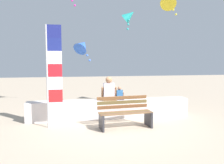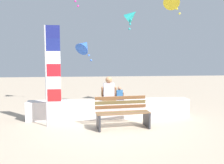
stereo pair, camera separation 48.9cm
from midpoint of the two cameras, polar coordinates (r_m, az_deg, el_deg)
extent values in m
plane|color=tan|center=(7.12, -1.33, -10.48)|extent=(40.00, 40.00, 0.00)
cube|color=silver|center=(7.84, -2.30, -6.65)|extent=(5.41, 0.50, 0.62)
cube|color=brown|center=(6.53, 1.71, -7.89)|extent=(1.55, 0.20, 0.03)
cube|color=brown|center=(6.63, 1.42, -7.68)|extent=(1.55, 0.20, 0.03)
cube|color=brown|center=(6.74, 1.14, -7.46)|extent=(1.55, 0.20, 0.03)
cube|color=brown|center=(6.84, 0.87, -7.26)|extent=(1.55, 0.20, 0.03)
cube|color=brown|center=(6.92, 0.63, -6.10)|extent=(1.55, 0.18, 0.10)
cube|color=brown|center=(6.91, 0.58, -5.01)|extent=(1.55, 0.18, 0.10)
cube|color=brown|center=(6.91, 0.53, -3.92)|extent=(1.55, 0.18, 0.10)
cube|color=#2D2D33|center=(6.58, -4.79, -9.83)|extent=(0.09, 0.53, 0.45)
cube|color=#2D2D33|center=(6.97, 6.98, -8.97)|extent=(0.09, 0.53, 0.45)
cube|color=brown|center=(7.73, -2.60, -4.01)|extent=(0.46, 0.38, 0.13)
cube|color=silver|center=(7.69, -2.61, -1.93)|extent=(0.36, 0.23, 0.44)
cylinder|color=#A0704D|center=(7.65, -4.22, -2.37)|extent=(0.07, 0.18, 0.32)
cylinder|color=#A0704D|center=(7.71, -0.96, -2.30)|extent=(0.07, 0.18, 0.32)
sphere|color=#A0704D|center=(7.65, -2.62, 0.53)|extent=(0.22, 0.22, 0.22)
cube|color=#363650|center=(7.79, 0.06, -4.12)|extent=(0.27, 0.22, 0.07)
cube|color=#2C5F9A|center=(7.77, 0.06, -2.93)|extent=(0.21, 0.13, 0.26)
cylinder|color=#9D6F56|center=(7.74, -0.86, -3.19)|extent=(0.04, 0.10, 0.19)
cylinder|color=#9D6F56|center=(7.78, 1.00, -3.14)|extent=(0.04, 0.10, 0.19)
sphere|color=#9D6F56|center=(7.74, 0.06, -1.53)|extent=(0.13, 0.13, 0.13)
cylinder|color=#B7B7BC|center=(6.89, -17.69, 1.18)|extent=(0.05, 0.05, 2.95)
cube|color=red|center=(6.93, -15.72, -3.33)|extent=(0.40, 0.02, 0.37)
cube|color=white|center=(6.88, -15.80, -0.30)|extent=(0.40, 0.02, 0.37)
cube|color=red|center=(6.85, -15.88, 2.76)|extent=(0.40, 0.02, 0.37)
cube|color=white|center=(6.85, -15.96, 5.84)|extent=(0.40, 0.02, 0.37)
cube|color=navy|center=(6.86, -16.05, 8.91)|extent=(0.40, 0.02, 0.37)
cube|color=navy|center=(6.89, -16.13, 11.96)|extent=(0.40, 0.02, 0.37)
cone|color=blue|center=(8.73, -8.92, 8.87)|extent=(0.81, 0.84, 0.68)
sphere|color=blue|center=(8.67, -8.35, 7.72)|extent=(0.08, 0.08, 0.08)
sphere|color=blue|center=(8.61, -7.78, 6.54)|extent=(0.08, 0.08, 0.08)
sphere|color=blue|center=(8.55, -7.20, 5.35)|extent=(0.08, 0.08, 0.08)
sphere|color=#E72BA7|center=(9.77, -11.30, 19.11)|extent=(0.08, 0.08, 0.08)
sphere|color=#E72BA7|center=(9.74, -10.66, 18.09)|extent=(0.08, 0.08, 0.08)
cone|color=teal|center=(9.09, 2.69, 16.08)|extent=(0.71, 0.63, 0.59)
sphere|color=#28ABAC|center=(8.96, 2.54, 15.06)|extent=(0.08, 0.08, 0.08)
sphere|color=#28ABAC|center=(8.84, 2.39, 14.02)|extent=(0.08, 0.08, 0.08)
sphere|color=#28ABAC|center=(8.72, 2.24, 12.94)|extent=(0.08, 0.08, 0.08)
cone|color=yellow|center=(9.78, 12.27, 19.04)|extent=(0.88, 0.97, 0.81)
sphere|color=yellow|center=(9.74, 12.87, 18.00)|extent=(0.08, 0.08, 0.08)
sphere|color=yellow|center=(9.70, 13.46, 16.95)|extent=(0.08, 0.08, 0.08)
sphere|color=yellow|center=(9.67, 14.05, 15.89)|extent=(0.08, 0.08, 0.08)
camera|label=1|loc=(0.24, -91.82, -0.18)|focal=37.05mm
camera|label=2|loc=(0.24, 88.18, 0.18)|focal=37.05mm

